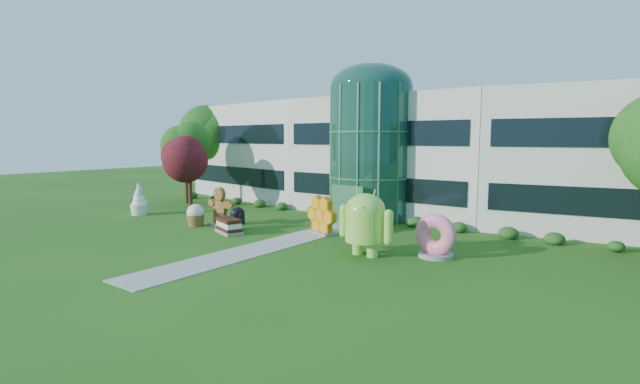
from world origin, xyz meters
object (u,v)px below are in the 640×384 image
Objects in this scene: android_green at (365,219)px; gingerbread at (220,206)px; donut at (436,235)px; android_black at (238,216)px.

android_green is 12.54m from gingerbread.
android_green is 3.69m from donut.
donut is at bearing 35.22° from android_green.
android_black is at bearing 179.04° from android_green.
gingerbread is at bearing -176.95° from donut.
android_green is 1.67× the size of donut.
gingerbread is (-12.48, 1.06, -0.57)m from android_green.
android_green reaches higher than donut.
android_green reaches higher than android_black.
donut is (13.50, 1.13, 0.26)m from android_black.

